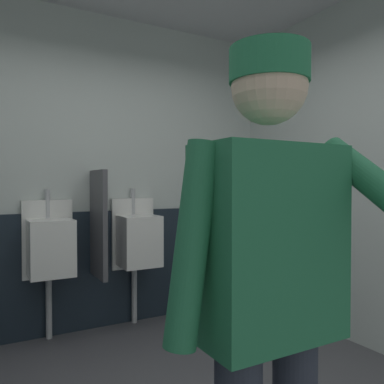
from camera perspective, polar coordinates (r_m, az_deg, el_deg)
The scene contains 6 objects.
wall_back at distance 3.60m, azimuth -14.64°, elevation 3.02°, with size 4.10×0.12×2.80m, color silver.
wainscot_band_back at distance 3.61m, azimuth -14.25°, elevation -11.05°, with size 3.50×0.03×1.04m, color #19232D.
urinal_left at distance 3.34m, azimuth -20.22°, elevation -7.60°, with size 0.40×0.34×1.24m.
urinal_middle at distance 3.54m, azimuth -8.04°, elevation -7.04°, with size 0.40×0.34×1.24m.
privacy_divider_panel at distance 3.33m, azimuth -13.65°, elevation -4.58°, with size 0.04×0.40×0.90m, color #4C4C51.
person at distance 1.20m, azimuth 11.47°, elevation -12.60°, with size 0.66×0.60×1.69m.
Camera 1 is at (-0.91, -1.66, 1.29)m, focal length 36.11 mm.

